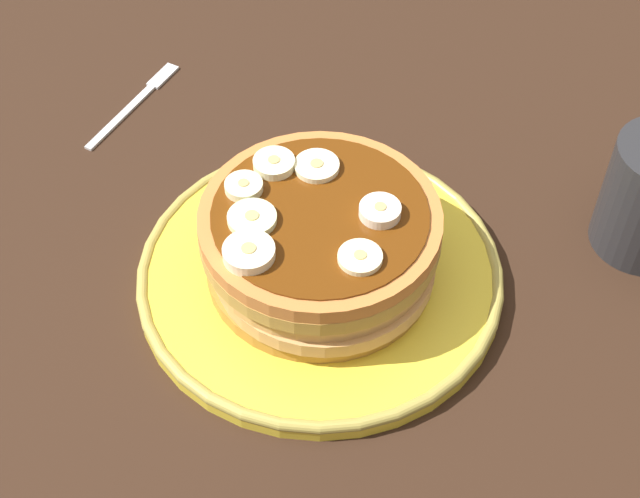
{
  "coord_description": "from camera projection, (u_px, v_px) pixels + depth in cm",
  "views": [
    {
      "loc": [
        17.07,
        -41.15,
        55.3
      ],
      "look_at": [
        0.0,
        0.0,
        3.72
      ],
      "focal_mm": 52.47,
      "sensor_mm": 36.0,
      "label": 1
    }
  ],
  "objects": [
    {
      "name": "banana_slice_4",
      "position": [
        249.0,
        253.0,
        0.62
      ],
      "size": [
        3.57,
        3.57,
        0.99
      ],
      "color": "#F6E6BC",
      "rests_on": "pancake_stack"
    },
    {
      "name": "plate",
      "position": [
        320.0,
        274.0,
        0.7
      ],
      "size": [
        27.51,
        27.51,
        1.59
      ],
      "color": "yellow",
      "rests_on": "ground_plane"
    },
    {
      "name": "banana_slice_6",
      "position": [
        252.0,
        219.0,
        0.65
      ],
      "size": [
        3.45,
        3.45,
        0.76
      ],
      "color": "#EBF4B3",
      "rests_on": "pancake_stack"
    },
    {
      "name": "ground_plane",
      "position": [
        320.0,
        293.0,
        0.72
      ],
      "size": [
        140.0,
        140.0,
        3.0
      ],
      "primitive_type": "cube",
      "color": "black"
    },
    {
      "name": "banana_slice_5",
      "position": [
        274.0,
        164.0,
        0.68
      ],
      "size": [
        3.08,
        3.08,
        0.92
      ],
      "color": "#F6EFBA",
      "rests_on": "pancake_stack"
    },
    {
      "name": "banana_slice_2",
      "position": [
        360.0,
        258.0,
        0.62
      ],
      "size": [
        3.03,
        3.03,
        0.68
      ],
      "color": "#FEEEB5",
      "rests_on": "pancake_stack"
    },
    {
      "name": "banana_slice_3",
      "position": [
        317.0,
        167.0,
        0.68
      ],
      "size": [
        3.32,
        3.32,
        0.71
      ],
      "color": "#FCF0BE",
      "rests_on": "pancake_stack"
    },
    {
      "name": "pancake_stack",
      "position": [
        319.0,
        243.0,
        0.67
      ],
      "size": [
        17.72,
        17.66,
        6.28
      ],
      "color": "#AB742B",
      "rests_on": "plate"
    },
    {
      "name": "fork",
      "position": [
        138.0,
        99.0,
        0.84
      ],
      "size": [
        2.33,
        13.03,
        0.5
      ],
      "color": "silver",
      "rests_on": "ground_plane"
    },
    {
      "name": "banana_slice_0",
      "position": [
        380.0,
        212.0,
        0.65
      ],
      "size": [
        2.95,
        2.95,
        1.04
      ],
      "color": "#F1E0C6",
      "rests_on": "pancake_stack"
    },
    {
      "name": "banana_slice_1",
      "position": [
        243.0,
        188.0,
        0.66
      ],
      "size": [
        2.75,
        2.75,
        0.9
      ],
      "color": "#F3EBB6",
      "rests_on": "pancake_stack"
    }
  ]
}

